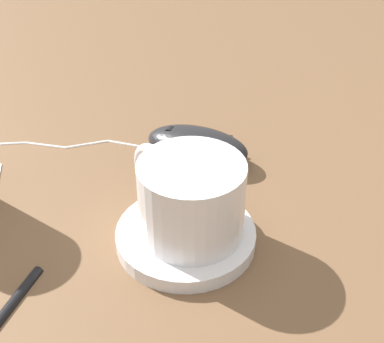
{
  "coord_description": "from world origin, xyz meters",
  "views": [
    {
      "loc": [
        -0.41,
        -0.11,
        0.33
      ],
      "look_at": [
        0.01,
        -0.13,
        0.03
      ],
      "focal_mm": 50.0,
      "sensor_mm": 36.0,
      "label": 1
    }
  ],
  "objects": [
    {
      "name": "computer_mouse",
      "position": [
        0.07,
        -0.14,
        0.02
      ],
      "size": [
        0.1,
        0.13,
        0.03
      ],
      "color": "black",
      "rests_on": "ground"
    },
    {
      "name": "saucer",
      "position": [
        -0.06,
        -0.12,
        0.01
      ],
      "size": [
        0.12,
        0.12,
        0.01
      ],
      "primitive_type": "cylinder",
      "color": "white",
      "rests_on": "ground"
    },
    {
      "name": "ground_plane",
      "position": [
        0.0,
        0.0,
        0.0
      ],
      "size": [
        3.0,
        3.0,
        0.0
      ],
      "primitive_type": "plane",
      "color": "brown"
    },
    {
      "name": "coffee_cup",
      "position": [
        -0.06,
        -0.13,
        0.05
      ],
      "size": [
        0.11,
        0.1,
        0.07
      ],
      "color": "white",
      "rests_on": "saucer"
    }
  ]
}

